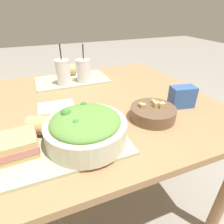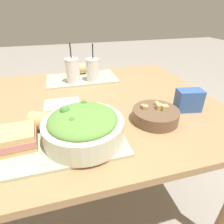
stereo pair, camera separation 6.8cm
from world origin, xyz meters
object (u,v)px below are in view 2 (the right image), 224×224
object	(u,v)px
baguette_near	(50,122)
drink_cup_dark	(72,72)
salad_bowl	(83,126)
drink_cup_red	(93,71)
baguette_far	(78,69)
sandwich_near	(15,139)
napkin_folded	(62,103)
chip_bag	(189,100)
soup_bowl	(155,115)

from	to	relation	value
baguette_near	drink_cup_dark	size ratio (longest dim) A/B	0.70
salad_bowl	drink_cup_red	xyz separation A→B (m)	(0.14, 0.58, 0.01)
baguette_far	drink_cup_dark	size ratio (longest dim) A/B	0.45
drink_cup_red	sandwich_near	bearing A→B (deg)	-123.30
baguette_far	napkin_folded	size ratio (longest dim) A/B	0.60
drink_cup_dark	drink_cup_red	world-z (taller)	drink_cup_dark
drink_cup_dark	chip_bag	world-z (taller)	drink_cup_dark
drink_cup_dark	chip_bag	xyz separation A→B (m)	(0.49, -0.47, -0.03)
soup_bowl	napkin_folded	bearing A→B (deg)	144.66
baguette_near	soup_bowl	bearing A→B (deg)	-68.32
sandwich_near	chip_bag	distance (m)	0.73
napkin_folded	salad_bowl	bearing A→B (deg)	-78.52
soup_bowl	chip_bag	xyz separation A→B (m)	(0.19, 0.05, 0.02)
sandwich_near	drink_cup_red	bearing A→B (deg)	52.54
salad_bowl	napkin_folded	size ratio (longest dim) A/B	1.60
salad_bowl	napkin_folded	xyz separation A→B (m)	(-0.07, 0.33, -0.06)
soup_bowl	napkin_folded	xyz separation A→B (m)	(-0.38, 0.27, -0.03)
soup_bowl	chip_bag	bearing A→B (deg)	13.54
napkin_folded	drink_cup_dark	bearing A→B (deg)	72.43
baguette_far	drink_cup_red	distance (m)	0.18
baguette_near	napkin_folded	xyz separation A→B (m)	(0.05, 0.24, -0.05)
napkin_folded	chip_bag	bearing A→B (deg)	-21.38
napkin_folded	baguette_far	bearing A→B (deg)	72.07
salad_bowl	sandwich_near	world-z (taller)	salad_bowl
sandwich_near	baguette_near	size ratio (longest dim) A/B	0.89
sandwich_near	baguette_near	xyz separation A→B (m)	(0.11, 0.07, 0.00)
salad_bowl	baguette_far	distance (m)	0.74
napkin_folded	baguette_near	bearing A→B (deg)	-101.31
sandwich_near	baguette_near	bearing A→B (deg)	26.71
baguette_near	drink_cup_red	world-z (taller)	drink_cup_red
baguette_near	napkin_folded	world-z (taller)	baguette_near
salad_bowl	drink_cup_dark	size ratio (longest dim) A/B	1.19
drink_cup_dark	napkin_folded	distance (m)	0.28
drink_cup_red	chip_bag	distance (m)	0.60
sandwich_near	drink_cup_dark	bearing A→B (deg)	62.46
baguette_near	drink_cup_dark	world-z (taller)	drink_cup_dark
baguette_far	chip_bag	bearing A→B (deg)	-146.65
soup_bowl	drink_cup_dark	size ratio (longest dim) A/B	0.83
sandwich_near	drink_cup_dark	world-z (taller)	drink_cup_dark
drink_cup_red	napkin_folded	world-z (taller)	drink_cup_red
soup_bowl	drink_cup_dark	distance (m)	0.60
soup_bowl	baguette_far	bearing A→B (deg)	109.78
sandwich_near	soup_bowl	bearing A→B (deg)	0.09
chip_bag	baguette_far	bearing A→B (deg)	134.66
soup_bowl	salad_bowl	bearing A→B (deg)	-169.18
drink_cup_red	baguette_near	bearing A→B (deg)	-117.29
soup_bowl	napkin_folded	distance (m)	0.46
baguette_near	drink_cup_dark	bearing A→B (deg)	10.92
baguette_near	sandwich_near	bearing A→B (deg)	146.36
soup_bowl	sandwich_near	bearing A→B (deg)	-175.75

